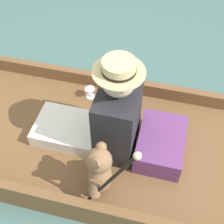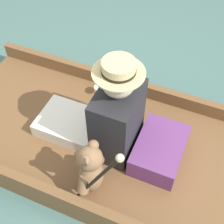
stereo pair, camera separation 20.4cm
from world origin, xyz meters
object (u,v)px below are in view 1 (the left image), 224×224
(teddy_bear, at_px, (99,172))
(wine_glass, at_px, (90,91))
(walking_cane, at_px, (114,177))
(seated_person, at_px, (106,117))

(teddy_bear, bearing_deg, wine_glass, 21.04)
(wine_glass, bearing_deg, walking_cane, -154.68)
(teddy_bear, bearing_deg, seated_person, 8.13)
(seated_person, distance_m, walking_cane, 0.52)
(teddy_bear, distance_m, wine_glass, 0.84)
(teddy_bear, height_order, wine_glass, teddy_bear)
(wine_glass, xyz_separation_m, walking_cane, (-0.89, -0.42, 0.34))
(wine_glass, bearing_deg, seated_person, -148.92)
(seated_person, height_order, walking_cane, seated_person)
(wine_glass, bearing_deg, teddy_bear, -158.96)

